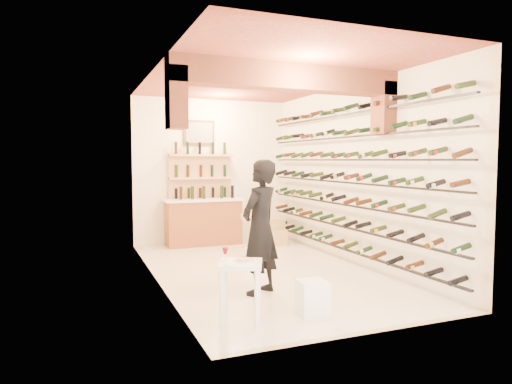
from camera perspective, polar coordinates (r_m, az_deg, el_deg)
ground at (r=7.76m, az=0.83°, el=-9.76°), size 6.00×6.00×0.00m
room_shell at (r=7.31m, az=1.63°, el=7.17°), size 3.52×6.02×3.21m
wine_rack at (r=8.25m, az=10.72°, el=1.86°), size 0.32×5.70×2.56m
back_counter at (r=10.04m, az=-6.56°, el=-3.54°), size 1.70×0.62×1.29m
back_shelving at (r=10.21m, az=-6.94°, el=0.16°), size 1.40×0.31×2.73m
tasting_table at (r=5.27m, az=-1.96°, el=-10.02°), size 0.63×0.63×0.84m
white_stool at (r=5.65m, az=7.02°, el=-12.92°), size 0.37×0.37×0.41m
person at (r=6.29m, az=0.52°, el=-4.40°), size 0.81×0.76×1.85m
chrome_barstool at (r=8.46m, az=-0.59°, el=-5.19°), size 0.44×0.44×0.85m
crate_lower at (r=10.05m, az=2.16°, el=-5.61°), size 0.64×0.52×0.34m
crate_upper at (r=10.00m, az=2.17°, el=-3.95°), size 0.47×0.37×0.25m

